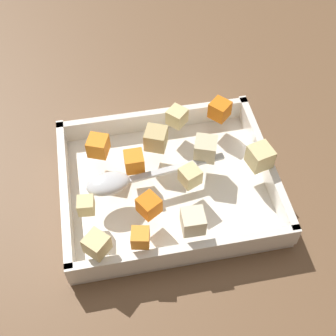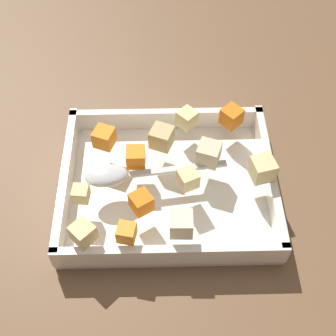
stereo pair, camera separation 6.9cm
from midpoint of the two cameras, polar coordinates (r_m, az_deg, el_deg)
ground_plane at (r=0.74m, az=-2.29°, el=-2.83°), size 4.00×4.00×0.00m
baking_dish at (r=0.73m, az=-2.71°, el=-2.45°), size 0.33×0.27×0.05m
carrot_chunk_mid_left at (r=0.63m, az=-6.65°, el=-8.82°), size 0.03×0.03×0.02m
carrot_chunk_corner_nw at (r=0.77m, az=3.89°, el=7.12°), size 0.04×0.04×0.03m
carrot_chunk_corner_ne at (r=0.72m, az=-11.40°, el=2.55°), size 0.04×0.04×0.03m
carrot_chunk_near_left at (r=0.65m, az=-5.43°, el=-4.85°), size 0.04×0.04×0.03m
carrot_chunk_far_left at (r=0.70m, az=-7.07°, el=0.64°), size 0.03×0.03×0.03m
potato_chunk_mid_right at (r=0.71m, az=1.90°, el=2.25°), size 0.04×0.04×0.03m
potato_chunk_under_handle at (r=0.68m, az=-0.14°, el=-1.18°), size 0.04×0.04×0.03m
potato_chunk_corner_se at (r=0.70m, az=8.65°, el=1.22°), size 0.04×0.04×0.03m
potato_chunk_center at (r=0.72m, az=-4.26°, el=3.53°), size 0.04×0.04×0.03m
potato_chunk_front_center at (r=0.63m, az=-12.03°, el=-9.49°), size 0.04×0.04×0.03m
potato_chunk_heap_top at (r=0.67m, az=-13.12°, el=-4.75°), size 0.03×0.03×0.02m
potato_chunk_corner_sw at (r=0.75m, az=-1.51°, el=6.26°), size 0.04×0.04×0.03m
potato_chunk_near_spoon at (r=0.63m, az=-0.00°, el=-6.86°), size 0.03×0.03×0.03m
serving_spoon at (r=0.68m, az=-9.22°, el=-1.89°), size 0.22×0.05×0.02m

